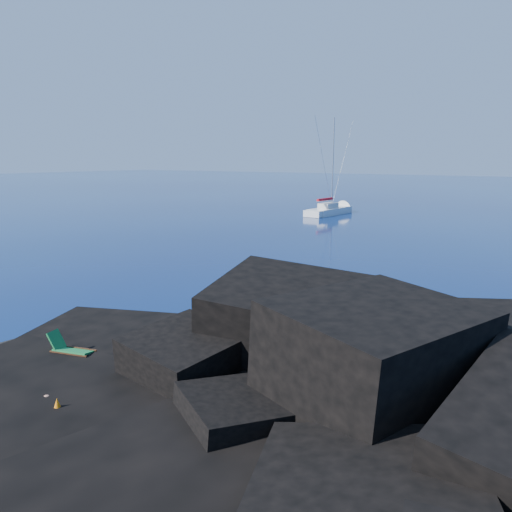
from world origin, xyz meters
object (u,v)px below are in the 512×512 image
Objects in this scene: sailboat at (330,214)px; marker_cone at (58,408)px; deck_chair at (73,345)px; sunbather at (40,393)px.

sailboat is 22.40× the size of marker_cone.
deck_chair is (13.31, -47.01, 0.86)m from sailboat.
marker_cone is at bearing -68.15° from sailboat.
sailboat is 52.15m from marker_cone.
sailboat is 6.99× the size of sunbather.
deck_chair reaches higher than marker_cone.
deck_chair is 3.85m from marker_cone.
marker_cone is (16.17, -49.58, 0.61)m from sailboat.
sailboat reaches higher than deck_chair.
sailboat reaches higher than marker_cone.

